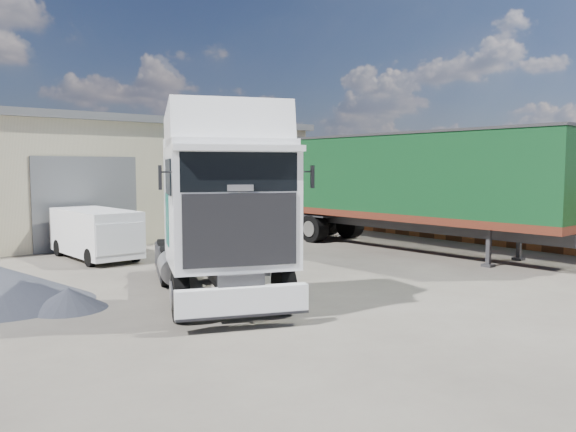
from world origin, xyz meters
TOP-DOWN VIEW (x-y plane):
  - ground at (0.00, 0.00)m, footprint 120.00×120.00m
  - brick_boundary_wall at (11.50, 6.00)m, footprint 0.35×26.00m
  - tractor_unit at (-2.37, -0.70)m, footprint 4.92×7.21m
  - box_trailer at (7.65, 2.64)m, footprint 3.52×13.50m
  - panel_van at (-2.50, 7.42)m, footprint 1.94×4.29m

SIDE VIEW (x-z plane):
  - ground at x=0.00m, z-range 0.00..0.00m
  - panel_van at x=-2.50m, z-range 0.03..1.75m
  - brick_boundary_wall at x=11.50m, z-range 0.00..2.50m
  - tractor_unit at x=-2.37m, z-range -0.37..4.25m
  - box_trailer at x=7.65m, z-range 0.49..4.93m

